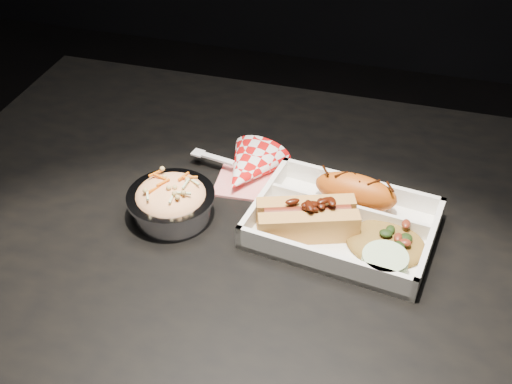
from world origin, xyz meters
TOP-DOWN VIEW (x-y plane):
  - dining_table at (0.00, 0.00)m, footprint 1.20×0.80m
  - food_tray at (0.06, 0.01)m, footprint 0.27×0.21m
  - fried_pastry at (0.07, 0.07)m, footprint 0.13×0.07m
  - hotdog at (0.01, -0.01)m, footprint 0.15×0.10m
  - fried_rice_mound at (0.12, -0.01)m, footprint 0.12×0.11m
  - cupcake_liner at (0.12, -0.06)m, footprint 0.06×0.06m
  - foil_coleslaw_cup at (-0.19, -0.02)m, footprint 0.13×0.13m
  - napkin_fork at (-0.11, 0.10)m, footprint 0.17×0.13m

SIDE VIEW (x-z plane):
  - dining_table at x=0.00m, z-range 0.28..1.03m
  - food_tray at x=0.06m, z-range 0.74..0.78m
  - napkin_fork at x=-0.11m, z-range 0.72..0.82m
  - cupcake_liner at x=0.12m, z-range 0.76..0.79m
  - fried_rice_mound at x=0.12m, z-range 0.76..0.79m
  - foil_coleslaw_cup at x=-0.19m, z-range 0.75..0.81m
  - hotdog at x=0.01m, z-range 0.75..0.81m
  - fried_pastry at x=0.07m, z-range 0.76..0.81m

